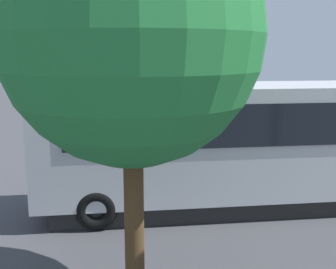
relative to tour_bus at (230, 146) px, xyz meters
The scene contains 13 objects.
ground_plane 4.87m from the tour_bus, 81.95° to the right, with size 80.00×80.00×0.00m, color #424247.
tour_bus is the anchor object (origin of this frame).
spectator_far_left 3.46m from the tour_bus, 129.84° to the right, with size 0.58×0.36×1.71m.
spectator_left 2.89m from the tour_bus, 108.11° to the right, with size 0.57×0.33×1.78m.
spectator_centre 2.92m from the tour_bus, 84.34° to the right, with size 0.58×0.37×1.73m.
spectator_right 3.19m from the tour_bus, 62.93° to the right, with size 0.58×0.37×1.70m.
parked_motorcycle_silver 4.42m from the tour_bus, 155.83° to the right, with size 2.05×0.58×0.99m.
stunt_motorcycle 8.43m from the tour_bus, 59.62° to the right, with size 2.05×0.60×1.23m.
traffic_cone 6.76m from the tour_bus, 79.16° to the right, with size 0.34×0.34×0.63m.
tree_centre 5.80m from the tour_bus, 56.79° to the left, with size 3.98×3.98×6.93m.
bay_line_a 6.56m from the tour_bus, 99.82° to the right, with size 0.31×4.50×0.01m.
bay_line_b 6.66m from the tour_bus, 75.79° to the right, with size 0.28×3.82×0.01m.
bay_line_c 7.74m from the tour_bus, 55.80° to the right, with size 0.32×4.65×0.01m.
Camera 1 is at (2.37, 15.27, 4.11)m, focal length 46.06 mm.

